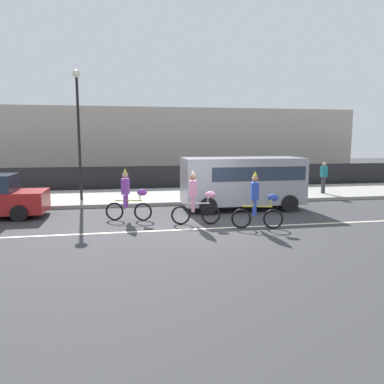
{
  "coord_description": "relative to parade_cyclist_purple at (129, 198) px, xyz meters",
  "views": [
    {
      "loc": [
        -2.98,
        -12.34,
        2.96
      ],
      "look_at": [
        -0.49,
        1.2,
        1.0
      ],
      "focal_mm": 35.0,
      "sensor_mm": 36.0,
      "label": 1
    }
  ],
  "objects": [
    {
      "name": "parade_cyclist_cobalt",
      "position": [
        4.17,
        -2.02,
        0.0
      ],
      "size": [
        1.69,
        0.58,
        1.92
      ],
      "color": "black",
      "rests_on": "ground"
    },
    {
      "name": "pedestrian_onlooker",
      "position": [
        10.05,
        4.19,
        0.17
      ],
      "size": [
        0.32,
        0.2,
        1.62
      ],
      "color": "#33333D",
      "rests_on": "sidewalk_curb"
    },
    {
      "name": "parked_van_grey",
      "position": [
        4.83,
        1.48,
        0.44
      ],
      "size": [
        5.0,
        2.22,
        2.18
      ],
      "color": "#99999E",
      "rests_on": "ground"
    },
    {
      "name": "street_lamp_post",
      "position": [
        -2.11,
        4.26,
        3.15
      ],
      "size": [
        0.36,
        0.36,
        5.86
      ],
      "color": "black",
      "rests_on": "sidewalk_curb"
    },
    {
      "name": "parade_cyclist_purple",
      "position": [
        0.0,
        0.0,
        0.0
      ],
      "size": [
        1.68,
        0.6,
        1.92
      ],
      "color": "black",
      "rests_on": "ground"
    },
    {
      "name": "sidewalk_curb",
      "position": [
        2.82,
        5.28,
        -0.77
      ],
      "size": [
        60.0,
        5.0,
        0.15
      ],
      "primitive_type": "cube",
      "color": "#9E9B93",
      "rests_on": "ground"
    },
    {
      "name": "parade_cyclist_pink",
      "position": [
        2.28,
        -1.05,
        0.0
      ],
      "size": [
        1.71,
        0.51,
        1.92
      ],
      "color": "black",
      "rests_on": "ground"
    },
    {
      "name": "building_backdrop",
      "position": [
        3.18,
        16.78,
        1.74
      ],
      "size": [
        28.0,
        8.0,
        5.16
      ],
      "primitive_type": "cube",
      "color": "#B2A899",
      "rests_on": "ground"
    },
    {
      "name": "fence_line",
      "position": [
        2.82,
        8.18,
        -0.14
      ],
      "size": [
        40.0,
        0.08,
        1.4
      ],
      "primitive_type": "cube",
      "color": "black",
      "rests_on": "ground"
    },
    {
      "name": "ground_plane",
      "position": [
        2.82,
        -1.22,
        -0.84
      ],
      "size": [
        80.0,
        80.0,
        0.0
      ],
      "primitive_type": "plane",
      "color": "#38383A"
    },
    {
      "name": "road_centre_line",
      "position": [
        2.82,
        -1.72,
        -0.84
      ],
      "size": [
        36.0,
        0.14,
        0.01
      ],
      "primitive_type": "cube",
      "color": "beige",
      "rests_on": "ground"
    }
  ]
}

